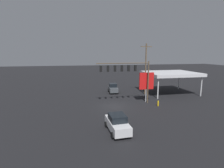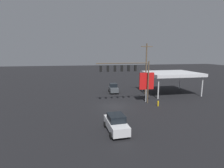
# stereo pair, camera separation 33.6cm
# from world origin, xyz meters

# --- Properties ---
(ground_plane) EXTENTS (200.00, 200.00, 0.00)m
(ground_plane) POSITION_xyz_m (0.00, 0.00, 0.00)
(ground_plane) COLOR black
(traffic_signal_assembly) EXTENTS (8.86, 0.43, 7.12)m
(traffic_signal_assembly) POSITION_xyz_m (-2.09, -0.86, 5.56)
(traffic_signal_assembly) COLOR brown
(traffic_signal_assembly) RESTS_ON ground
(utility_pole) EXTENTS (2.40, 0.26, 10.33)m
(utility_pole) POSITION_xyz_m (-8.09, -7.01, 5.45)
(utility_pole) COLOR brown
(utility_pole) RESTS_ON ground
(gas_station_canopy) EXTENTS (10.44, 8.85, 4.51)m
(gas_station_canopy) POSITION_xyz_m (-13.60, -6.82, 4.17)
(gas_station_canopy) COLOR silver
(gas_station_canopy) RESTS_ON ground
(price_sign) EXTENTS (2.58, 0.27, 5.15)m
(price_sign) POSITION_xyz_m (-5.96, -1.45, 3.55)
(price_sign) COLOR silver
(price_sign) RESTS_ON ground
(hatchback_crossing) EXTENTS (2.17, 3.91, 1.97)m
(hatchback_crossing) POSITION_xyz_m (-1.90, -9.84, 0.95)
(hatchback_crossing) COLOR #474C51
(hatchback_crossing) RESTS_ON ground
(sedan_waiting) EXTENTS (2.23, 4.48, 1.93)m
(sedan_waiting) POSITION_xyz_m (1.79, 9.03, 0.95)
(sedan_waiting) COLOR silver
(sedan_waiting) RESTS_ON ground
(fire_hydrant) EXTENTS (0.24, 0.24, 0.88)m
(fire_hydrant) POSITION_xyz_m (-6.90, 1.29, 0.44)
(fire_hydrant) COLOR gold
(fire_hydrant) RESTS_ON ground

